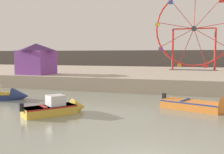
% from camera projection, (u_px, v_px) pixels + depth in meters
% --- Properties ---
extents(quay_promenade, '(110.00, 25.03, 1.31)m').
position_uv_depth(quay_promenade, '(188.00, 77.00, 34.86)').
color(quay_promenade, tan).
rests_on(quay_promenade, ground_plane).
extents(distant_town_skyline, '(140.00, 3.00, 4.40)m').
position_uv_depth(distant_town_skyline, '(193.00, 60.00, 59.39)').
color(distant_town_skyline, '#564C47').
rests_on(distant_town_skyline, ground_plane).
extents(motorboat_mustard_yellow, '(3.24, 3.73, 1.43)m').
position_uv_depth(motorboat_mustard_yellow, '(59.00, 108.00, 16.09)').
color(motorboat_mustard_yellow, gold).
rests_on(motorboat_mustard_yellow, ground_plane).
extents(motorboat_orange_hull, '(4.94, 3.00, 1.47)m').
position_uv_depth(motorboat_orange_hull, '(206.00, 106.00, 16.85)').
color(motorboat_orange_hull, orange).
rests_on(motorboat_orange_hull, ground_plane).
extents(ferris_wheel_red_frame, '(10.60, 1.20, 10.91)m').
position_uv_depth(ferris_wheel_red_frame, '(194.00, 30.00, 37.29)').
color(ferris_wheel_red_frame, red).
rests_on(ferris_wheel_red_frame, quay_promenade).
extents(carnival_booth_purple_stall, '(3.98, 3.62, 3.38)m').
position_uv_depth(carnival_booth_purple_stall, '(36.00, 58.00, 29.99)').
color(carnival_booth_purple_stall, purple).
rests_on(carnival_booth_purple_stall, quay_promenade).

